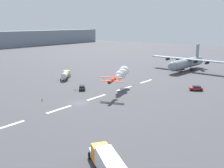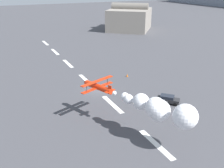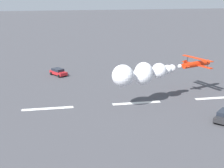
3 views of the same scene
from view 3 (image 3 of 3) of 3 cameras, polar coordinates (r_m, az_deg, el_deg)
runway_stripe_4 at (r=60.33m, az=17.48°, el=-2.26°), size 8.00×0.90×0.01m
runway_stripe_5 at (r=55.23m, az=4.18°, el=-3.23°), size 8.00×0.90×0.01m
runway_stripe_6 at (r=53.59m, az=-10.86°, el=-4.11°), size 8.00×0.90×0.01m
stunt_biplane_red at (r=53.50m, az=5.48°, el=1.91°), size 19.82×11.13×3.70m
followme_car_yellow at (r=72.59m, az=-9.11°, el=2.05°), size 3.77×4.51×1.52m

